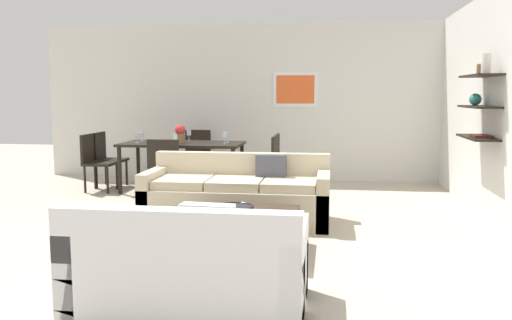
# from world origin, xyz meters

# --- Properties ---
(ground_plane) EXTENTS (18.00, 18.00, 0.00)m
(ground_plane) POSITION_xyz_m (0.00, 0.00, 0.00)
(ground_plane) COLOR #BCB29E
(back_wall_unit) EXTENTS (8.40, 0.09, 2.70)m
(back_wall_unit) POSITION_xyz_m (0.30, 3.53, 1.35)
(back_wall_unit) COLOR silver
(back_wall_unit) RESTS_ON ground
(right_wall_shelf_unit) EXTENTS (0.34, 8.20, 2.70)m
(right_wall_shelf_unit) POSITION_xyz_m (3.03, 0.60, 1.35)
(right_wall_shelf_unit) COLOR silver
(right_wall_shelf_unit) RESTS_ON ground
(sofa_beige) EXTENTS (2.15, 0.90, 0.78)m
(sofa_beige) POSITION_xyz_m (0.12, 0.34, 0.29)
(sofa_beige) COLOR beige
(sofa_beige) RESTS_ON ground
(loveseat_white) EXTENTS (1.61, 0.90, 0.78)m
(loveseat_white) POSITION_xyz_m (0.24, -2.27, 0.29)
(loveseat_white) COLOR white
(loveseat_white) RESTS_ON ground
(coffee_table) EXTENTS (1.15, 0.99, 0.38)m
(coffee_table) POSITION_xyz_m (0.32, -0.93, 0.19)
(coffee_table) COLOR #38281E
(coffee_table) RESTS_ON ground
(decorative_bowl) EXTENTS (0.35, 0.35, 0.09)m
(decorative_bowl) POSITION_xyz_m (0.33, -0.98, 0.43)
(decorative_bowl) COLOR black
(decorative_bowl) RESTS_ON coffee_table
(apple_on_coffee_table) EXTENTS (0.09, 0.09, 0.09)m
(apple_on_coffee_table) POSITION_xyz_m (0.04, -1.05, 0.42)
(apple_on_coffee_table) COLOR #669E2D
(apple_on_coffee_table) RESTS_ON coffee_table
(dining_table) EXTENTS (1.84, 0.91, 0.75)m
(dining_table) POSITION_xyz_m (-1.07, 2.20, 0.68)
(dining_table) COLOR black
(dining_table) RESTS_ON ground
(dining_chair_foot) EXTENTS (0.44, 0.44, 0.88)m
(dining_chair_foot) POSITION_xyz_m (-1.07, 1.34, 0.50)
(dining_chair_foot) COLOR black
(dining_chair_foot) RESTS_ON ground
(dining_chair_right_near) EXTENTS (0.44, 0.44, 0.88)m
(dining_chair_right_near) POSITION_xyz_m (0.26, 1.99, 0.50)
(dining_chair_right_near) COLOR black
(dining_chair_right_near) RESTS_ON ground
(dining_chair_left_near) EXTENTS (0.44, 0.44, 0.88)m
(dining_chair_left_near) POSITION_xyz_m (-2.39, 1.99, 0.50)
(dining_chair_left_near) COLOR black
(dining_chair_left_near) RESTS_ON ground
(dining_chair_left_far) EXTENTS (0.44, 0.44, 0.88)m
(dining_chair_left_far) POSITION_xyz_m (-2.39, 2.40, 0.50)
(dining_chair_left_far) COLOR black
(dining_chair_left_far) RESTS_ON ground
(dining_chair_head) EXTENTS (0.44, 0.44, 0.88)m
(dining_chair_head) POSITION_xyz_m (-1.07, 3.05, 0.50)
(dining_chair_head) COLOR black
(dining_chair_head) RESTS_ON ground
(dining_chair_right_far) EXTENTS (0.44, 0.44, 0.88)m
(dining_chair_right_far) POSITION_xyz_m (0.26, 2.40, 0.50)
(dining_chair_right_far) COLOR black
(dining_chair_right_far) RESTS_ON ground
(wine_glass_left_far) EXTENTS (0.07, 0.07, 0.14)m
(wine_glass_left_far) POSITION_xyz_m (-1.75, 2.31, 0.85)
(wine_glass_left_far) COLOR silver
(wine_glass_left_far) RESTS_ON dining_table
(wine_glass_foot) EXTENTS (0.07, 0.07, 0.16)m
(wine_glass_foot) POSITION_xyz_m (-1.07, 1.80, 0.86)
(wine_glass_foot) COLOR silver
(wine_glass_foot) RESTS_ON dining_table
(wine_glass_right_near) EXTENTS (0.07, 0.07, 0.18)m
(wine_glass_right_near) POSITION_xyz_m (-0.38, 2.08, 0.88)
(wine_glass_right_near) COLOR silver
(wine_glass_right_near) RESTS_ON dining_table
(wine_glass_right_far) EXTENTS (0.06, 0.06, 0.17)m
(wine_glass_right_far) POSITION_xyz_m (-0.38, 2.31, 0.87)
(wine_glass_right_far) COLOR silver
(wine_glass_right_far) RESTS_ON dining_table
(wine_glass_head) EXTENTS (0.07, 0.07, 0.17)m
(wine_glass_head) POSITION_xyz_m (-1.07, 2.59, 0.87)
(wine_glass_head) COLOR silver
(wine_glass_head) RESTS_ON dining_table
(wine_glass_left_near) EXTENTS (0.07, 0.07, 0.16)m
(wine_glass_left_near) POSITION_xyz_m (-1.75, 2.08, 0.86)
(wine_glass_left_near) COLOR silver
(wine_glass_left_near) RESTS_ON dining_table
(centerpiece_vase) EXTENTS (0.16, 0.16, 0.28)m
(centerpiece_vase) POSITION_xyz_m (-1.09, 2.19, 0.89)
(centerpiece_vase) COLOR olive
(centerpiece_vase) RESTS_ON dining_table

